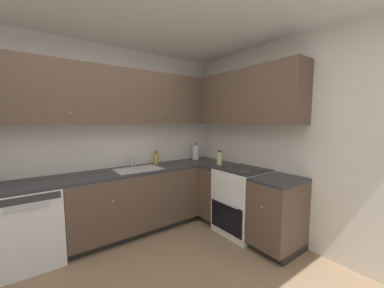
{
  "coord_description": "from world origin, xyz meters",
  "views": [
    {
      "loc": [
        -0.74,
        -1.54,
        1.55
      ],
      "look_at": [
        1.0,
        0.84,
        1.25
      ],
      "focal_mm": 20.96,
      "sensor_mm": 36.0,
      "label": 1
    }
  ],
  "objects_px": {
    "dishwasher": "(30,225)",
    "oil_bottle": "(219,158)",
    "paper_towel_roll": "(196,152)",
    "soap_bottle": "(156,158)",
    "oven_range": "(243,200)"
  },
  "relations": [
    {
      "from": "dishwasher",
      "to": "oil_bottle",
      "type": "bearing_deg",
      "value": -10.52
    },
    {
      "from": "soap_bottle",
      "to": "oil_bottle",
      "type": "xyz_separation_m",
      "value": [
        0.76,
        -0.62,
        0.01
      ]
    },
    {
      "from": "paper_towel_roll",
      "to": "oil_bottle",
      "type": "distance_m",
      "value": 0.6
    },
    {
      "from": "dishwasher",
      "to": "oil_bottle",
      "type": "xyz_separation_m",
      "value": [
        2.38,
        -0.44,
        0.56
      ]
    },
    {
      "from": "oil_bottle",
      "to": "paper_towel_roll",
      "type": "bearing_deg",
      "value": 90.13
    },
    {
      "from": "paper_towel_roll",
      "to": "soap_bottle",
      "type": "bearing_deg",
      "value": 178.49
    },
    {
      "from": "dishwasher",
      "to": "oil_bottle",
      "type": "relative_size",
      "value": 3.86
    },
    {
      "from": "soap_bottle",
      "to": "oil_bottle",
      "type": "height_order",
      "value": "oil_bottle"
    },
    {
      "from": "oven_range",
      "to": "soap_bottle",
      "type": "height_order",
      "value": "soap_bottle"
    },
    {
      "from": "soap_bottle",
      "to": "paper_towel_roll",
      "type": "distance_m",
      "value": 0.76
    },
    {
      "from": "dishwasher",
      "to": "soap_bottle",
      "type": "height_order",
      "value": "soap_bottle"
    },
    {
      "from": "oven_range",
      "to": "paper_towel_roll",
      "type": "xyz_separation_m",
      "value": [
        -0.02,
        1.07,
        0.56
      ]
    },
    {
      "from": "paper_towel_roll",
      "to": "oil_bottle",
      "type": "xyz_separation_m",
      "value": [
        0.0,
        -0.6,
        -0.02
      ]
    },
    {
      "from": "oven_range",
      "to": "soap_bottle",
      "type": "relative_size",
      "value": 5.02
    },
    {
      "from": "dishwasher",
      "to": "oil_bottle",
      "type": "height_order",
      "value": "oil_bottle"
    }
  ]
}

